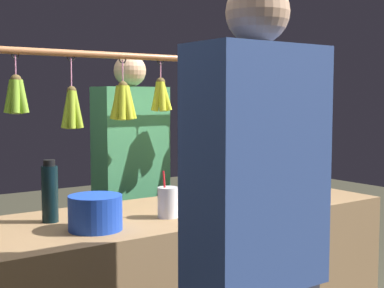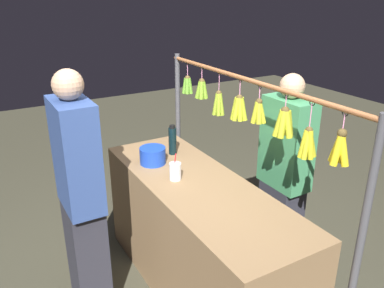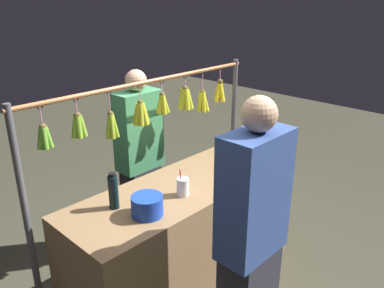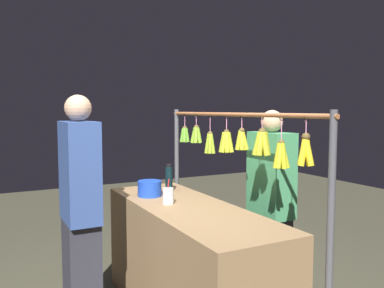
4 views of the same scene
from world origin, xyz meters
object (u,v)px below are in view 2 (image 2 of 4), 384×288
water_bottle (172,140)px  blue_bucket (153,155)px  drink_cup (175,171)px  vendor_person (283,181)px  customer_person (81,201)px

water_bottle → blue_bucket: 0.25m
drink_cup → vendor_person: size_ratio=0.12×
vendor_person → customer_person: 1.50m
water_bottle → customer_person: bearing=110.8°
drink_cup → vendor_person: (-0.27, -0.80, -0.16)m
blue_bucket → drink_cup: (-0.34, -0.02, -0.00)m
blue_bucket → drink_cup: 0.34m
water_bottle → drink_cup: (-0.43, 0.20, -0.06)m
customer_person → blue_bucket: bearing=-69.8°
drink_cup → customer_person: (0.10, 0.66, -0.11)m
water_bottle → vendor_person: (-0.70, -0.60, -0.22)m
water_bottle → vendor_person: 0.94m
drink_cup → water_bottle: bearing=-25.1°
vendor_person → customer_person: bearing=75.7°
blue_bucket → vendor_person: bearing=-126.4°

